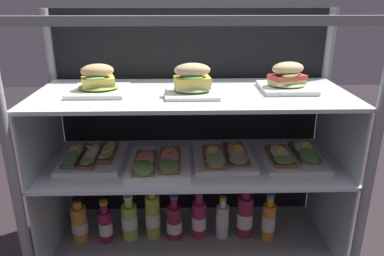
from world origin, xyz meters
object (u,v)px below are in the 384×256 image
object	(u,v)px
plated_roll_sandwich_right_of_center	(287,80)
juice_bottle_back_left	(269,221)
juice_bottle_tucked_behind	(222,220)
open_sandwich_tray_center	(92,156)
plated_roll_sandwich_far_right	(98,83)
plated_roll_sandwich_near_left_corner	(192,83)
juice_bottle_front_left_end	(80,223)
juice_bottle_near_post	(174,222)
juice_bottle_back_right	(106,225)
juice_bottle_front_middle	(245,216)
juice_bottle_front_right_end	(199,219)
open_sandwich_tray_far_left	(225,156)
juice_bottle_back_center	(153,216)
juice_bottle_front_fourth	(130,220)
open_sandwich_tray_mid_right	(292,155)
open_sandwich_tray_right_of_center	(159,162)

from	to	relation	value
plated_roll_sandwich_right_of_center	juice_bottle_back_left	bearing A→B (deg)	-146.52
juice_bottle_tucked_behind	open_sandwich_tray_center	bearing A→B (deg)	-179.45
plated_roll_sandwich_far_right	plated_roll_sandwich_near_left_corner	world-z (taller)	plated_roll_sandwich_near_left_corner
juice_bottle_front_left_end	juice_bottle_tucked_behind	size ratio (longest dim) A/B	1.07
open_sandwich_tray_center	juice_bottle_near_post	distance (m)	0.46
juice_bottle_back_right	juice_bottle_front_middle	world-z (taller)	juice_bottle_front_middle
juice_bottle_front_right_end	open_sandwich_tray_center	bearing A→B (deg)	-178.76
open_sandwich_tray_far_left	juice_bottle_back_right	distance (m)	0.60
juice_bottle_near_post	juice_bottle_back_left	bearing A→B (deg)	-2.72
plated_roll_sandwich_near_left_corner	juice_bottle_tucked_behind	distance (m)	0.65
plated_roll_sandwich_far_right	juice_bottle_back_right	world-z (taller)	plated_roll_sandwich_far_right
open_sandwich_tray_far_left	juice_bottle_back_center	bearing A→B (deg)	176.61
juice_bottle_front_right_end	juice_bottle_front_middle	bearing A→B (deg)	-0.11
open_sandwich_tray_center	juice_bottle_front_left_end	xyz separation A→B (m)	(-0.08, -0.00, -0.31)
plated_roll_sandwich_near_left_corner	open_sandwich_tray_far_left	bearing A→B (deg)	20.69
juice_bottle_back_right	juice_bottle_front_fourth	size ratio (longest dim) A/B	0.94
open_sandwich_tray_mid_right	plated_roll_sandwich_far_right	bearing A→B (deg)	-178.91
open_sandwich_tray_center	juice_bottle_tucked_behind	xyz separation A→B (m)	(0.54, 0.01, -0.32)
juice_bottle_tucked_behind	juice_bottle_front_fourth	bearing A→B (deg)	-179.92
plated_roll_sandwich_right_of_center	juice_bottle_back_center	bearing A→B (deg)	178.88
juice_bottle_back_right	juice_bottle_front_middle	xyz separation A→B (m)	(0.61, 0.02, 0.02)
open_sandwich_tray_far_left	juice_bottle_front_middle	xyz separation A→B (m)	(0.10, 0.01, -0.30)
open_sandwich_tray_far_left	juice_bottle_front_middle	distance (m)	0.31
juice_bottle_front_left_end	juice_bottle_near_post	distance (m)	0.41
plated_roll_sandwich_far_right	juice_bottle_back_left	bearing A→B (deg)	0.49
juice_bottle_back_right	juice_bottle_front_fourth	bearing A→B (deg)	9.96
juice_bottle_front_left_end	juice_bottle_front_fourth	size ratio (longest dim) A/B	0.99
juice_bottle_front_fourth	juice_bottle_back_center	xyz separation A→B (m)	(0.10, 0.01, 0.02)
plated_roll_sandwich_right_of_center	juice_bottle_near_post	size ratio (longest dim) A/B	0.95
juice_bottle_back_center	juice_bottle_near_post	world-z (taller)	juice_bottle_back_center
juice_bottle_front_middle	plated_roll_sandwich_right_of_center	bearing A→B (deg)	-2.84
juice_bottle_back_right	juice_bottle_front_fourth	xyz separation A→B (m)	(0.10, 0.02, 0.01)
plated_roll_sandwich_far_right	open_sandwich_tray_center	bearing A→B (deg)	156.38
open_sandwich_tray_far_left	open_sandwich_tray_mid_right	bearing A→B (deg)	-0.83
plated_roll_sandwich_right_of_center	juice_bottle_back_center	size ratio (longest dim) A/B	0.77
juice_bottle_back_right	open_sandwich_tray_center	bearing A→B (deg)	155.38
open_sandwich_tray_mid_right	juice_bottle_back_center	world-z (taller)	open_sandwich_tray_mid_right
open_sandwich_tray_center	juice_bottle_front_fourth	world-z (taller)	open_sandwich_tray_center
plated_roll_sandwich_right_of_center	juice_bottle_back_right	xyz separation A→B (m)	(-0.74, -0.02, -0.63)
open_sandwich_tray_mid_right	juice_bottle_front_fourth	size ratio (longest dim) A/B	1.45
open_sandwich_tray_far_left	juice_bottle_tucked_behind	world-z (taller)	open_sandwich_tray_far_left
juice_bottle_back_right	juice_bottle_back_left	size ratio (longest dim) A/B	0.87
juice_bottle_front_right_end	juice_bottle_front_fourth	bearing A→B (deg)	-179.09
plated_roll_sandwich_near_left_corner	open_sandwich_tray_mid_right	world-z (taller)	plated_roll_sandwich_near_left_corner
open_sandwich_tray_center	juice_bottle_front_middle	bearing A→B (deg)	0.81
juice_bottle_front_right_end	plated_roll_sandwich_near_left_corner	bearing A→B (deg)	-115.58
open_sandwich_tray_center	juice_bottle_back_center	distance (m)	0.37
open_sandwich_tray_right_of_center	open_sandwich_tray_far_left	world-z (taller)	open_sandwich_tray_right_of_center
juice_bottle_front_left_end	juice_bottle_back_left	xyz separation A→B (m)	(0.82, -0.01, 0.01)
open_sandwich_tray_center	juice_bottle_tucked_behind	distance (m)	0.62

